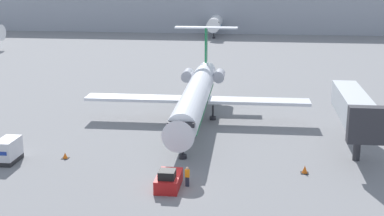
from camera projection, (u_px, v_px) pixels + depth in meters
The scene contains 10 objects.
ground_plane at pixel (171, 188), 45.24m from camera, with size 600.00×600.00×0.00m, color slate.
terminal_building at pixel (235, 8), 158.82m from camera, with size 180.00×16.80×13.21m.
airplane_main at pixel (196, 95), 64.29m from camera, with size 27.29×32.56×9.94m.
pushback_tug at pixel (169, 180), 45.26m from camera, with size 1.95×3.79×1.84m.
luggage_cart at pixel (8, 151), 51.16m from camera, with size 1.64×3.05×2.30m.
worker_near_tug at pixel (187, 176), 45.45m from camera, with size 0.40×0.25×1.77m.
traffic_cone_left at pixel (65, 156), 52.33m from camera, with size 0.68×0.68×0.60m.
traffic_cone_right at pixel (305, 170), 48.51m from camera, with size 0.72×0.72×0.73m.
airplane_parked_far_right at pixel (217, 20), 154.62m from camera, with size 33.65×32.79×10.50m.
jet_bridge at pixel (354, 108), 53.61m from camera, with size 3.20×14.17×6.19m.
Camera 1 is at (6.90, -41.53, 18.01)m, focal length 50.00 mm.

